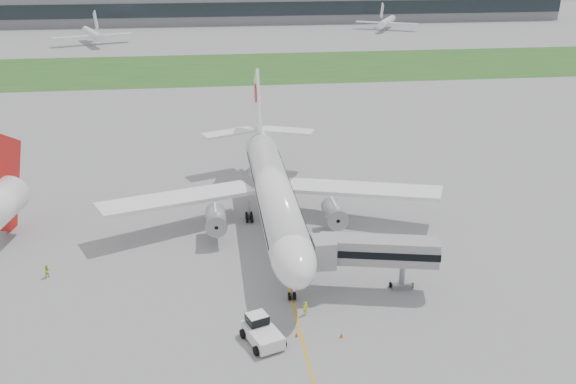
{
  "coord_description": "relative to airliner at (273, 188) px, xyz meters",
  "views": [
    {
      "loc": [
        -8.46,
        -76.69,
        38.14
      ],
      "look_at": [
        1.75,
        2.0,
        6.17
      ],
      "focal_mm": 40.0,
      "sensor_mm": 36.0,
      "label": 1
    }
  ],
  "objects": [
    {
      "name": "control_tower",
      "position": [
        -90.0,
        227.13,
        -5.66
      ],
      "size": [
        12.0,
        12.0,
        56.0
      ],
      "primitive_type": null,
      "color": "gray",
      "rests_on": "ground"
    },
    {
      "name": "pushback_tug",
      "position": [
        -4.12,
        -27.19,
        -4.51
      ],
      "size": [
        4.57,
        5.53,
        2.5
      ],
      "rotation": [
        0.0,
        0.0,
        0.35
      ],
      "color": "white",
      "rests_on": "ground"
    },
    {
      "name": "safety_cone_left",
      "position": [
        -0.5,
        -27.0,
        -5.41
      ],
      "size": [
        0.36,
        0.36,
        0.5
      ],
      "primitive_type": "cone",
      "color": "#F6560C",
      "rests_on": "ground"
    },
    {
      "name": "distant_aircraft_right",
      "position": [
        69.57,
        191.59,
        -5.66
      ],
      "size": [
        34.62,
        33.25,
        10.25
      ],
      "primitive_type": null,
      "rotation": [
        0.0,
        0.0,
        -0.47
      ],
      "color": "white",
      "rests_on": "ground"
    },
    {
      "name": "apron_markings",
      "position": [
        0.0,
        -9.87,
        -5.66
      ],
      "size": [
        70.0,
        70.0,
        0.04
      ],
      "primitive_type": null,
      "color": "orange",
      "rests_on": "ground"
    },
    {
      "name": "ground_crew_near",
      "position": [
        0.99,
        -23.09,
        -4.86
      ],
      "size": [
        0.68,
        0.55,
        1.61
      ],
      "primitive_type": "imported",
      "rotation": [
        0.0,
        0.0,
        3.47
      ],
      "color": "#E7FB29",
      "rests_on": "ground"
    },
    {
      "name": "grass_strip",
      "position": [
        0.0,
        115.13,
        -5.65
      ],
      "size": [
        600.0,
        50.0,
        0.02
      ],
      "primitive_type": "cube",
      "color": "#2A5620",
      "rests_on": "ground"
    },
    {
      "name": "airliner",
      "position": [
        0.0,
        0.0,
        0.0
      ],
      "size": [
        48.13,
        53.95,
        17.88
      ],
      "color": "white",
      "rests_on": "ground"
    },
    {
      "name": "ground",
      "position": [
        0.0,
        -4.87,
        -5.66
      ],
      "size": [
        600.0,
        600.0,
        0.0
      ],
      "primitive_type": "plane",
      "color": "gray",
      "rests_on": "ground"
    },
    {
      "name": "distant_aircraft_left",
      "position": [
        -49.01,
        167.47,
        -5.66
      ],
      "size": [
        35.63,
        33.65,
        10.94
      ],
      "primitive_type": null,
      "rotation": [
        0.0,
        0.0,
        0.36
      ],
      "color": "white",
      "rests_on": "ground"
    },
    {
      "name": "terminal_building",
      "position": [
        0.0,
        225.0,
        1.34
      ],
      "size": [
        320.0,
        22.3,
        14.0
      ],
      "color": "gray",
      "rests_on": "ground"
    },
    {
      "name": "safety_cone_right",
      "position": [
        4.01,
        -27.7,
        -5.4
      ],
      "size": [
        0.38,
        0.38,
        0.52
      ],
      "primitive_type": "cone",
      "color": "#F6560C",
      "rests_on": "ground"
    },
    {
      "name": "ground_crew_far",
      "position": [
        -28.26,
        -11.11,
        -4.84
      ],
      "size": [
        1.0,
        0.99,
        1.63
      ],
      "primitive_type": "imported",
      "rotation": [
        0.0,
        0.0,
        0.75
      ],
      "color": "#C2D924",
      "rests_on": "ground"
    },
    {
      "name": "jet_bridge",
      "position": [
        9.16,
        -18.68,
        -0.79
      ],
      "size": [
        14.45,
        5.85,
        6.59
      ],
      "rotation": [
        0.0,
        0.0,
        -0.22
      ],
      "color": "gray",
      "rests_on": "ground"
    }
  ]
}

